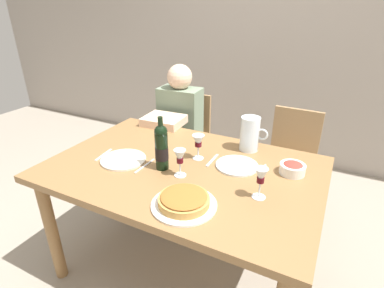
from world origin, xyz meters
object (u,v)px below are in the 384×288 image
object	(u,v)px
wine_bottle	(162,147)
wine_glass_right_diner	(261,177)
wine_glass_centre	(180,158)
chair_right	(290,159)
baked_tart	(184,201)
dinner_plate_right_setting	(237,165)
wine_glass_left_diner	(198,142)
diner_left	(174,134)
chair_left	(187,137)
dining_table	(183,180)
water_pitcher	(250,136)
salad_bowl	(293,168)
dinner_plate_left_setting	(123,160)

from	to	relation	value
wine_bottle	wine_glass_right_diner	size ratio (longest dim) A/B	1.93
wine_glass_centre	chair_right	distance (m)	1.13
baked_tart	wine_glass_right_diner	xyz separation A→B (m)	(0.28, 0.22, 0.08)
wine_glass_right_diner	wine_bottle	bearing A→B (deg)	176.84
wine_bottle	dinner_plate_right_setting	size ratio (longest dim) A/B	1.27
wine_glass_left_diner	diner_left	bearing A→B (deg)	131.45
diner_left	chair_right	distance (m)	0.93
wine_glass_left_diner	wine_glass_centre	bearing A→B (deg)	-90.05
wine_glass_right_diner	chair_left	world-z (taller)	wine_glass_right_diner
dining_table	water_pitcher	size ratio (longest dim) A/B	7.05
wine_bottle	baked_tart	world-z (taller)	wine_bottle
wine_bottle	chair_left	world-z (taller)	wine_bottle
salad_bowl	chair_left	bearing A→B (deg)	145.20
chair_left	diner_left	world-z (taller)	diner_left
wine_glass_right_diner	diner_left	size ratio (longest dim) A/B	0.13
water_pitcher	wine_glass_left_diner	size ratio (longest dim) A/B	1.43
wine_glass_left_diner	diner_left	world-z (taller)	diner_left
dining_table	chair_right	bearing A→B (deg)	62.84
water_pitcher	chair_right	world-z (taller)	water_pitcher
wine_glass_centre	dinner_plate_right_setting	world-z (taller)	wine_glass_centre
dining_table	wine_glass_left_diner	distance (m)	0.24
wine_glass_centre	wine_bottle	bearing A→B (deg)	169.05
wine_glass_left_diner	diner_left	size ratio (longest dim) A/B	0.13
diner_left	baked_tart	bearing A→B (deg)	119.34
chair_left	diner_left	bearing A→B (deg)	89.49
dinner_plate_left_setting	wine_glass_centre	bearing A→B (deg)	0.51
dinner_plate_left_setting	diner_left	bearing A→B (deg)	97.69
dinner_plate_right_setting	wine_glass_left_diner	bearing A→B (deg)	-176.92
water_pitcher	diner_left	size ratio (longest dim) A/B	0.18
baked_tart	dinner_plate_left_setting	xyz separation A→B (m)	(-0.52, 0.22, -0.02)
wine_glass_right_diner	chair_right	xyz separation A→B (m)	(-0.01, 0.98, -0.37)
wine_bottle	wine_glass_left_diner	bearing A→B (deg)	56.68
baked_tart	chair_right	world-z (taller)	chair_right
wine_glass_right_diner	dinner_plate_right_setting	world-z (taller)	wine_glass_right_diner
chair_left	chair_right	world-z (taller)	same
chair_right	dinner_plate_right_setting	bearing A→B (deg)	78.60
dining_table	diner_left	size ratio (longest dim) A/B	1.29
baked_tart	dinner_plate_left_setting	bearing A→B (deg)	157.09
wine_bottle	salad_bowl	distance (m)	0.71
wine_bottle	chair_left	distance (m)	1.11
water_pitcher	wine_bottle	bearing A→B (deg)	-128.72
wine_bottle	wine_glass_centre	xyz separation A→B (m)	(0.13, -0.02, -0.02)
wine_glass_left_diner	dinner_plate_left_setting	xyz separation A→B (m)	(-0.38, -0.22, -0.10)
baked_tart	wine_glass_centre	world-z (taller)	wine_glass_centre
dining_table	chair_left	distance (m)	1.02
dinner_plate_left_setting	dining_table	bearing A→B (deg)	15.98
wine_glass_left_diner	chair_right	distance (m)	0.94
dining_table	baked_tart	world-z (taller)	baked_tart
dining_table	wine_bottle	world-z (taller)	wine_bottle
dinner_plate_left_setting	wine_glass_right_diner	bearing A→B (deg)	-0.20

